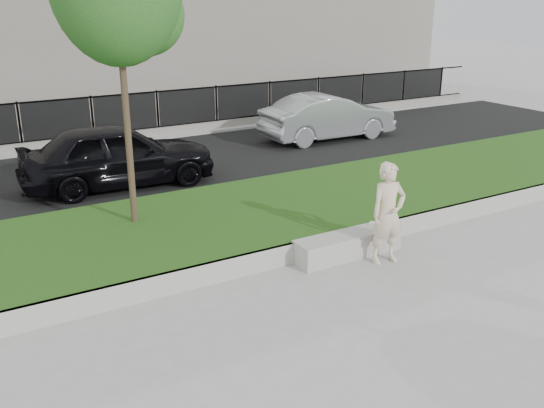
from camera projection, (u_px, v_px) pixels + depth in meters
ground at (323, 286)px, 10.23m from camera, size 90.00×90.00×0.00m
grass_bank at (240, 221)px, 12.60m from camera, size 34.00×4.00×0.40m
grass_kerb at (290, 254)px, 11.01m from camera, size 34.00×0.08×0.40m
street at (150, 167)px, 17.13m from camera, size 34.00×7.00×0.04m
far_pavement at (105, 136)px, 20.78m from camera, size 34.00×3.00×0.12m
iron_fence at (112, 127)px, 19.81m from camera, size 32.00×0.30×1.50m
stone_bench at (348, 245)px, 11.35m from camera, size 2.16×0.54×0.44m
man at (388, 213)px, 10.88m from camera, size 0.74×0.54×1.88m
book at (373, 223)px, 11.75m from camera, size 0.24×0.23×0.02m
car_dark at (118, 155)px, 15.17m from camera, size 4.87×2.19×1.63m
car_silver at (328, 117)px, 20.14m from camera, size 4.61×1.71×1.50m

